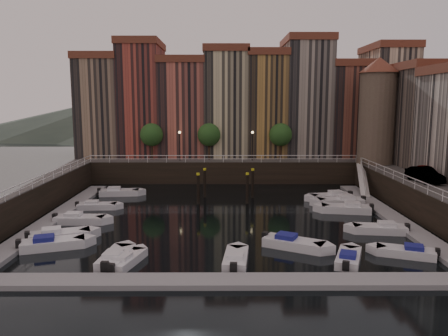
{
  "coord_description": "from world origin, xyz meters",
  "views": [
    {
      "loc": [
        -0.16,
        -42.59,
        11.17
      ],
      "look_at": [
        0.04,
        4.0,
        4.06
      ],
      "focal_mm": 35.0,
      "sensor_mm": 36.0,
      "label": 1
    }
  ],
  "objects_px": {
    "boat_left_1": "(58,235)",
    "car_b": "(425,176)",
    "gangway": "(363,178)",
    "mooring_pilings": "(226,186)",
    "car_a": "(427,173)",
    "corner_tower": "(377,109)",
    "boat_left_2": "(79,219)",
    "boat_left_0": "(51,244)"
  },
  "relations": [
    {
      "from": "mooring_pilings",
      "to": "car_a",
      "type": "bearing_deg",
      "value": -8.2
    },
    {
      "from": "boat_left_0",
      "to": "car_a",
      "type": "bearing_deg",
      "value": 2.4
    },
    {
      "from": "mooring_pilings",
      "to": "boat_left_0",
      "type": "bearing_deg",
      "value": -129.57
    },
    {
      "from": "corner_tower",
      "to": "mooring_pilings",
      "type": "height_order",
      "value": "corner_tower"
    },
    {
      "from": "boat_left_1",
      "to": "car_a",
      "type": "distance_m",
      "value": 37.03
    },
    {
      "from": "car_a",
      "to": "corner_tower",
      "type": "bearing_deg",
      "value": 80.92
    },
    {
      "from": "corner_tower",
      "to": "mooring_pilings",
      "type": "xyz_separation_m",
      "value": [
        -19.75,
        -8.47,
        -8.54
      ]
    },
    {
      "from": "corner_tower",
      "to": "boat_left_1",
      "type": "distance_m",
      "value": 41.68
    },
    {
      "from": "boat_left_2",
      "to": "car_b",
      "type": "distance_m",
      "value": 34.16
    },
    {
      "from": "car_b",
      "to": "boat_left_0",
      "type": "bearing_deg",
      "value": -170.56
    },
    {
      "from": "gangway",
      "to": "mooring_pilings",
      "type": "relative_size",
      "value": 1.27
    },
    {
      "from": "corner_tower",
      "to": "car_b",
      "type": "distance_m",
      "value": 15.2
    },
    {
      "from": "boat_left_0",
      "to": "boat_left_1",
      "type": "height_order",
      "value": "boat_left_1"
    },
    {
      "from": "corner_tower",
      "to": "boat_left_1",
      "type": "relative_size",
      "value": 2.73
    },
    {
      "from": "corner_tower",
      "to": "boat_left_1",
      "type": "xyz_separation_m",
      "value": [
        -33.51,
        -22.77,
        -9.81
      ]
    },
    {
      "from": "gangway",
      "to": "car_b",
      "type": "xyz_separation_m",
      "value": [
        3.19,
        -9.28,
        1.85
      ]
    },
    {
      "from": "corner_tower",
      "to": "boat_left_0",
      "type": "relative_size",
      "value": 2.75
    },
    {
      "from": "car_a",
      "to": "boat_left_2",
      "type": "bearing_deg",
      "value": 172.97
    },
    {
      "from": "boat_left_1",
      "to": "car_a",
      "type": "xyz_separation_m",
      "value": [
        35.14,
        11.22,
        3.32
      ]
    },
    {
      "from": "mooring_pilings",
      "to": "boat_left_2",
      "type": "xyz_separation_m",
      "value": [
        -13.71,
        -9.32,
        -1.28
      ]
    },
    {
      "from": "corner_tower",
      "to": "car_a",
      "type": "bearing_deg",
      "value": -81.97
    },
    {
      "from": "corner_tower",
      "to": "car_b",
      "type": "bearing_deg",
      "value": -88.81
    },
    {
      "from": "corner_tower",
      "to": "car_b",
      "type": "relative_size",
      "value": 2.96
    },
    {
      "from": "mooring_pilings",
      "to": "boat_left_0",
      "type": "relative_size",
      "value": 1.3
    },
    {
      "from": "mooring_pilings",
      "to": "boat_left_1",
      "type": "height_order",
      "value": "mooring_pilings"
    },
    {
      "from": "gangway",
      "to": "car_a",
      "type": "xyz_separation_m",
      "value": [
        4.53,
        -7.05,
        1.78
      ]
    },
    {
      "from": "corner_tower",
      "to": "boat_left_0",
      "type": "distance_m",
      "value": 42.68
    },
    {
      "from": "mooring_pilings",
      "to": "car_b",
      "type": "bearing_deg",
      "value": -14.83
    },
    {
      "from": "corner_tower",
      "to": "car_a",
      "type": "height_order",
      "value": "corner_tower"
    },
    {
      "from": "boat_left_1",
      "to": "car_b",
      "type": "relative_size",
      "value": 1.08
    },
    {
      "from": "gangway",
      "to": "car_b",
      "type": "distance_m",
      "value": 9.98
    },
    {
      "from": "boat_left_1",
      "to": "car_b",
      "type": "bearing_deg",
      "value": -5.45
    },
    {
      "from": "mooring_pilings",
      "to": "corner_tower",
      "type": "bearing_deg",
      "value": 23.21
    },
    {
      "from": "boat_left_0",
      "to": "car_b",
      "type": "xyz_separation_m",
      "value": [
        33.57,
        11.07,
        3.39
      ]
    },
    {
      "from": "corner_tower",
      "to": "boat_left_2",
      "type": "bearing_deg",
      "value": -152.0
    },
    {
      "from": "corner_tower",
      "to": "gangway",
      "type": "xyz_separation_m",
      "value": [
        -2.9,
        -4.5,
        -8.28
      ]
    },
    {
      "from": "boat_left_2",
      "to": "boat_left_1",
      "type": "bearing_deg",
      "value": -89.16
    },
    {
      "from": "boat_left_2",
      "to": "car_a",
      "type": "relative_size",
      "value": 1.17
    },
    {
      "from": "boat_left_2",
      "to": "mooring_pilings",
      "type": "bearing_deg",
      "value": 35.55
    },
    {
      "from": "boat_left_1",
      "to": "boat_left_2",
      "type": "relative_size",
      "value": 1.05
    },
    {
      "from": "gangway",
      "to": "boat_left_1",
      "type": "distance_m",
      "value": 35.68
    },
    {
      "from": "boat_left_1",
      "to": "boat_left_2",
      "type": "distance_m",
      "value": 4.98
    }
  ]
}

